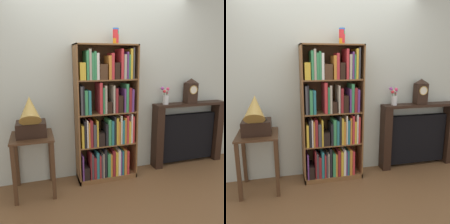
# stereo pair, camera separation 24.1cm
# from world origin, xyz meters

# --- Properties ---
(ground_plane) EXTENTS (8.17, 6.40, 0.02)m
(ground_plane) POSITION_xyz_m (0.00, 0.00, -0.01)
(ground_plane) COLOR brown
(wall_back) EXTENTS (5.17, 0.08, 2.63)m
(wall_back) POSITION_xyz_m (0.21, 0.34, 1.32)
(wall_back) COLOR beige
(wall_back) RESTS_ON ground
(bookshelf) EXTENTS (0.81, 0.33, 1.83)m
(bookshelf) POSITION_xyz_m (0.00, 0.12, 0.84)
(bookshelf) COLOR brown
(bookshelf) RESTS_ON ground
(cup_stack) EXTENTS (0.08, 0.08, 0.20)m
(cup_stack) POSITION_xyz_m (0.14, 0.16, 1.93)
(cup_stack) COLOR orange
(cup_stack) RESTS_ON bookshelf
(side_table_left) EXTENTS (0.49, 0.53, 0.74)m
(side_table_left) POSITION_xyz_m (-0.97, 0.03, 0.55)
(side_table_left) COLOR #472D1C
(side_table_left) RESTS_ON ground
(gramophone) EXTENTS (0.34, 0.45, 0.56)m
(gramophone) POSITION_xyz_m (-0.97, -0.02, 0.97)
(gramophone) COLOR black
(gramophone) RESTS_ON side_table_left
(fireplace_mantel) EXTENTS (1.21, 0.20, 0.99)m
(fireplace_mantel) POSITION_xyz_m (1.38, 0.21, 0.49)
(fireplace_mantel) COLOR black
(fireplace_mantel) RESTS_ON ground
(mantel_clock) EXTENTS (0.18, 0.14, 0.38)m
(mantel_clock) POSITION_xyz_m (1.37, 0.19, 1.18)
(mantel_clock) COLOR black
(mantel_clock) RESTS_ON fireplace_mantel
(flower_vase) EXTENTS (0.12, 0.13, 0.26)m
(flower_vase) POSITION_xyz_m (0.94, 0.19, 1.10)
(flower_vase) COLOR silver
(flower_vase) RESTS_ON fireplace_mantel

